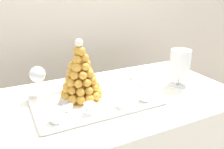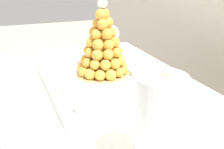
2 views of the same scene
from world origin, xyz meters
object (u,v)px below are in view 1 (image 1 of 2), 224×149
at_px(croquembouche, 81,76).
at_px(macaron_goblet, 180,64).
at_px(dessert_cup_mid_left, 90,109).
at_px(creme_brulee_ramekin, 63,105).
at_px(wine_glass, 38,75).
at_px(dessert_cup_mid_right, 145,96).
at_px(serving_tray, 97,101).
at_px(dessert_cup_left, 57,117).
at_px(fruit_tart_plate, 182,75).
at_px(dessert_cup_centre, 121,102).

relative_size(croquembouche, macaron_goblet, 1.39).
height_order(dessert_cup_mid_left, creme_brulee_ramekin, dessert_cup_mid_left).
xyz_separation_m(macaron_goblet, wine_glass, (-0.79, 0.19, -0.00)).
bearing_deg(dessert_cup_mid_right, serving_tray, 156.05).
height_order(serving_tray, dessert_cup_left, dessert_cup_left).
bearing_deg(croquembouche, fruit_tart_plate, 1.01).
xyz_separation_m(dessert_cup_mid_right, fruit_tart_plate, (0.42, 0.18, -0.01)).
xyz_separation_m(macaron_goblet, fruit_tart_plate, (0.11, 0.09, -0.12)).
height_order(macaron_goblet, fruit_tart_plate, macaron_goblet).
bearing_deg(wine_glass, dessert_cup_centre, -40.40).
bearing_deg(dessert_cup_centre, dessert_cup_mid_left, 177.00).
distance_m(serving_tray, macaron_goblet, 0.55).
distance_m(croquembouche, dessert_cup_centre, 0.25).
xyz_separation_m(croquembouche, dessert_cup_left, (-0.17, -0.17, -0.10)).
relative_size(serving_tray, fruit_tart_plate, 3.57).
relative_size(dessert_cup_left, wine_glass, 0.34).
relative_size(croquembouche, dessert_cup_mid_right, 5.72).
xyz_separation_m(creme_brulee_ramekin, wine_glass, (-0.08, 0.18, 0.11)).
height_order(serving_tray, croquembouche, croquembouche).
relative_size(dessert_cup_centre, wine_glass, 0.31).
bearing_deg(croquembouche, serving_tray, -49.68).
distance_m(serving_tray, wine_glass, 0.34).
height_order(dessert_cup_mid_left, wine_glass, wine_glass).
bearing_deg(serving_tray, creme_brulee_ramekin, 178.92).
height_order(serving_tray, fruit_tart_plate, fruit_tart_plate).
bearing_deg(creme_brulee_ramekin, fruit_tart_plate, 5.33).
bearing_deg(fruit_tart_plate, wine_glass, 173.68).
relative_size(serving_tray, dessert_cup_mid_right, 11.42).
distance_m(dessert_cup_centre, creme_brulee_ramekin, 0.28).
bearing_deg(croquembouche, dessert_cup_mid_right, -30.60).
height_order(dessert_cup_mid_right, fruit_tart_plate, same).
height_order(creme_brulee_ramekin, macaron_goblet, macaron_goblet).
distance_m(dessert_cup_mid_left, dessert_cup_centre, 0.16).
distance_m(dessert_cup_left, macaron_goblet, 0.78).
bearing_deg(fruit_tart_plate, croquembouche, -178.99).
height_order(dessert_cup_mid_left, dessert_cup_mid_right, dessert_cup_mid_left).
relative_size(macaron_goblet, wine_glass, 1.29).
distance_m(dessert_cup_centre, wine_glass, 0.46).
distance_m(croquembouche, creme_brulee_ramekin, 0.17).
height_order(serving_tray, macaron_goblet, macaron_goblet).
bearing_deg(croquembouche, dessert_cup_mid_left, -96.03).
bearing_deg(wine_glass, dessert_cup_mid_right, -30.21).
bearing_deg(creme_brulee_ramekin, macaron_goblet, -1.11).
height_order(dessert_cup_centre, dessert_cup_mid_right, dessert_cup_centre).
distance_m(dessert_cup_left, creme_brulee_ramekin, 0.12).
xyz_separation_m(serving_tray, dessert_cup_centre, (0.08, -0.11, 0.03)).
bearing_deg(dessert_cup_mid_right, macaron_goblet, 16.79).
relative_size(serving_tray, wine_glass, 3.56).
distance_m(dessert_cup_mid_right, wine_glass, 0.57).
bearing_deg(macaron_goblet, creme_brulee_ramekin, 178.89).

